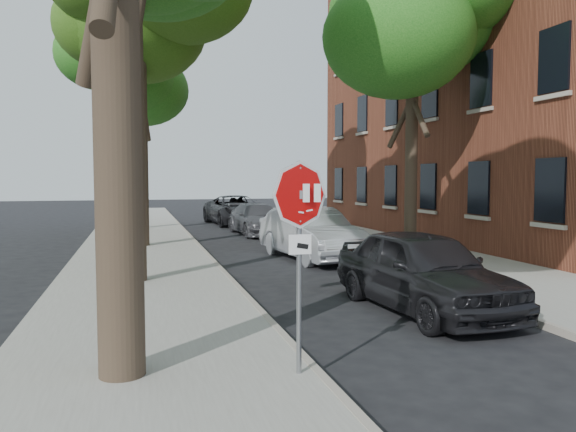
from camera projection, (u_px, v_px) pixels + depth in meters
The scene contains 14 objects.
ground at pixel (352, 377), 7.10m from camera, with size 120.00×120.00×0.00m, color black.
sidewalk_left at pixel (140, 255), 18.00m from camera, with size 4.00×55.00×0.12m, color gray.
sidewalk_right at pixel (384, 246), 20.22m from camera, with size 4.00×55.00×0.12m, color gray.
curb_left at pixel (204, 252), 18.53m from camera, with size 0.12×55.00×0.13m, color #9E9384.
curb_right at pixel (330, 248), 19.68m from camera, with size 0.12×55.00×0.13m, color #9E9384.
apartment_building at pixel (539, 56), 23.72m from camera, with size 12.20×20.20×15.30m.
stop_sign at pixel (300, 225), 6.76m from camera, with size 0.76×0.34×2.61m.
tree_mid_b at pixel (138, 20), 19.52m from camera, with size 5.88×5.46×10.36m.
tree_far at pixel (131, 77), 26.22m from camera, with size 5.29×4.91×9.33m.
tree_right at pixel (411, 31), 17.91m from camera, with size 5.29×4.91×9.33m.
car_a at pixel (423, 270), 10.57m from camera, with size 1.84×4.57×1.56m, color black.
car_b at pixel (311, 234), 17.31m from camera, with size 1.69×4.85×1.60m, color #ABADB3.
car_c at pixel (257, 219), 24.95m from camera, with size 1.91×4.71×1.37m, color #47474C.
car_d at pixel (236, 210), 30.21m from camera, with size 2.60×5.64×1.57m, color black.
Camera 1 is at (-2.60, -6.49, 2.52)m, focal length 35.00 mm.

